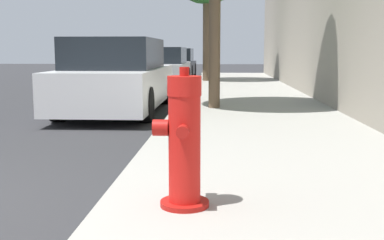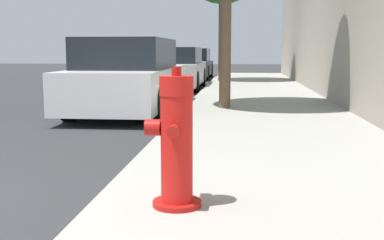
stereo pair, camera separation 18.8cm
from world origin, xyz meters
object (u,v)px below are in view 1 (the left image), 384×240
Objects in this scene: parked_car_near at (118,77)px; parked_car_mid at (160,69)px; fire_hydrant at (184,143)px; parked_car_far at (174,64)px.

parked_car_near is 1.08× the size of parked_car_mid.
parked_car_mid is at bearing 97.84° from fire_hydrant.
parked_car_near is 11.28m from parked_car_far.
parked_car_far is (-1.70, 17.40, 0.03)m from fire_hydrant.
parked_car_near is 5.72m from parked_car_mid.
parked_car_mid is at bearing -89.31° from parked_car_far.
fire_hydrant is 0.21× the size of parked_car_near.
fire_hydrant is at bearing -74.22° from parked_car_near.
fire_hydrant is 11.96m from parked_car_mid.
parked_car_near is at bearing -91.02° from parked_car_mid.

